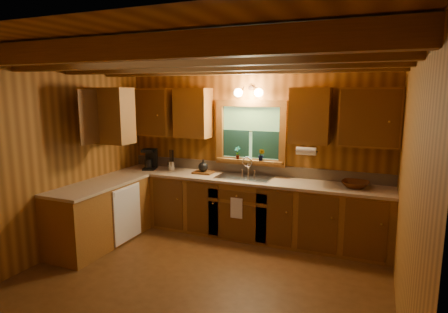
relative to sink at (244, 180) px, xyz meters
name	(u,v)px	position (x,y,z in m)	size (l,w,h in m)	color
room	(196,172)	(0.00, -1.60, 0.44)	(4.20, 4.20, 4.20)	#563314
ceiling_beams	(194,61)	(0.00, -1.60, 1.63)	(4.20, 2.54, 0.18)	brown
base_cabinets	(206,210)	(-0.49, -0.32, -0.43)	(4.20, 2.22, 0.86)	brown
countertop	(207,180)	(-0.48, -0.31, 0.02)	(4.20, 2.24, 0.04)	tan
backsplash	(251,169)	(0.00, 0.28, 0.12)	(4.20, 0.02, 0.16)	tan
dishwasher_panel	(127,214)	(-1.47, -0.92, -0.43)	(0.02, 0.60, 0.80)	white
upper_cabinets	(205,115)	(-0.56, -0.18, 0.98)	(4.19, 1.77, 0.78)	brown
window	(251,134)	(0.00, 0.26, 0.67)	(1.12, 0.08, 1.00)	brown
window_sill	(249,161)	(0.00, 0.22, 0.26)	(1.06, 0.14, 0.04)	brown
wall_sconce	(249,92)	(0.00, 0.14, 1.31)	(0.45, 0.21, 0.17)	black
paper_towel_roll	(306,151)	(0.92, -0.07, 0.51)	(0.11, 0.11, 0.27)	white
dish_towel	(236,208)	(0.00, -0.34, -0.34)	(0.18, 0.01, 0.30)	white
sink	(244,180)	(0.00, 0.00, 0.00)	(0.82, 0.48, 0.43)	silver
coffee_maker	(150,159)	(-1.66, -0.01, 0.21)	(0.19, 0.25, 0.34)	black
utensil_crock	(171,165)	(-1.29, 0.04, 0.13)	(0.12, 0.12, 0.34)	silver
cutting_board	(203,173)	(-0.70, 0.03, 0.06)	(0.31, 0.22, 0.03)	#5B3513
teakettle	(203,167)	(-0.70, 0.03, 0.15)	(0.15, 0.15, 0.20)	black
wicker_basket	(355,184)	(1.57, 0.01, 0.09)	(0.36, 0.36, 0.09)	#48230C
potted_plant_left	(238,153)	(-0.19, 0.20, 0.38)	(0.10, 0.07, 0.20)	#5B3513
potted_plant_right	(261,155)	(0.20, 0.18, 0.38)	(0.10, 0.08, 0.19)	#5B3513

